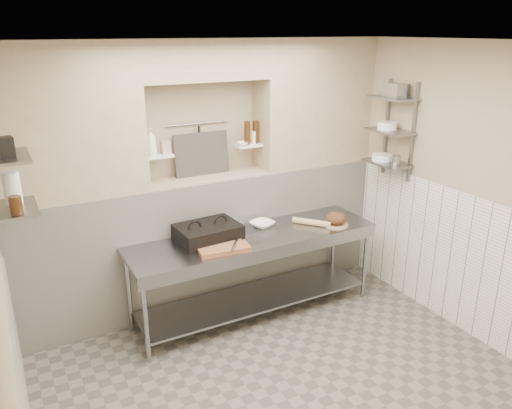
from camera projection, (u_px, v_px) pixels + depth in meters
floor at (292, 392)px, 4.26m from camera, size 4.00×3.90×0.10m
ceiling at (302, 34)px, 3.29m from camera, size 4.00×3.90×0.10m
wall_right at (480, 196)px, 4.69m from camera, size 0.10×3.90×2.80m
wall_back at (197, 173)px, 5.44m from camera, size 4.00×0.10×2.80m
backwall_lower at (208, 240)px, 5.46m from camera, size 4.00×0.40×1.40m
alcove_sill at (206, 177)px, 5.23m from camera, size 1.30×0.40×0.02m
backwall_pillar_left at (65, 122)px, 4.40m from camera, size 1.35×0.40×1.40m
backwall_pillar_right at (313, 103)px, 5.59m from camera, size 1.35×0.40×1.40m
backwall_header at (202, 60)px, 4.83m from camera, size 1.30×0.40×0.40m
wainscot_left at (25, 398)px, 3.12m from camera, size 0.02×3.90×1.40m
wainscot_right at (465, 264)px, 4.89m from camera, size 0.02×3.90×1.40m
alcove_shelf_left at (158, 156)px, 4.91m from camera, size 0.28×0.16×0.02m
alcove_shelf_right at (248, 145)px, 5.35m from camera, size 0.28×0.16×0.02m
utensil_rail at (198, 124)px, 5.19m from camera, size 0.70×0.02×0.02m
hanging_steel at (199, 140)px, 5.23m from camera, size 0.02×0.02×0.30m
splash_panel at (202, 154)px, 5.23m from camera, size 0.60×0.08×0.45m
wall_shelf_left_lower at (16, 209)px, 3.76m from camera, size 0.30×0.50×0.02m
wall_shelf_left_upper at (7, 157)px, 3.63m from camera, size 0.30×0.50×0.03m
shelf_rail_right_a at (387, 127)px, 5.54m from camera, size 0.03×0.03×1.05m
shelf_rail_right_b at (413, 133)px, 5.21m from camera, size 0.03×0.03×1.05m
wall_shelf_right_lower at (387, 163)px, 5.43m from camera, size 0.30×0.50×0.02m
wall_shelf_right_mid at (390, 131)px, 5.32m from camera, size 0.30×0.50×0.02m
wall_shelf_right_upper at (393, 98)px, 5.20m from camera, size 0.30×0.50×0.03m
prep_table at (255, 259)px, 5.13m from camera, size 2.60×0.70×0.90m
panini_press at (208, 233)px, 4.91m from camera, size 0.63×0.47×0.16m
cutting_board at (222, 246)px, 4.75m from camera, size 0.52×0.39×0.04m
knife_blade at (250, 236)px, 4.92m from camera, size 0.23×0.09×0.01m
tongs at (235, 244)px, 4.72m from camera, size 0.18×0.23×0.03m
mixing_bowl at (262, 224)px, 5.27m from camera, size 0.30×0.30×0.06m
rolling_pin at (312, 222)px, 5.32m from camera, size 0.32×0.36×0.06m
bread_board at (336, 225)px, 5.32m from camera, size 0.27×0.27×0.02m
bread_loaf at (336, 218)px, 5.30m from camera, size 0.22×0.22×0.13m
bottle_soap at (151, 142)px, 4.82m from camera, size 0.12×0.12×0.27m
jar_alcove at (165, 147)px, 4.91m from camera, size 0.09×0.09×0.13m
bowl_alcove at (242, 144)px, 5.28m from camera, size 0.14×0.14×0.04m
condiment_a at (256, 132)px, 5.35m from camera, size 0.07×0.07×0.24m
condiment_b at (247, 133)px, 5.30m from camera, size 0.06×0.06×0.25m
condiment_c at (255, 137)px, 5.38m from camera, size 0.08×0.08×0.13m
jug_left at (12, 188)px, 3.80m from camera, size 0.13×0.13×0.25m
jar_left at (16, 205)px, 3.60m from camera, size 0.09×0.09×0.13m
box_left_upper at (6, 147)px, 3.55m from camera, size 0.12×0.12×0.15m
bowl_right at (382, 157)px, 5.49m from camera, size 0.22×0.22×0.07m
canister_right at (396, 160)px, 5.30m from camera, size 0.10×0.10×0.10m
bowl_right_mid at (387, 126)px, 5.34m from camera, size 0.21×0.21×0.08m
basket_right at (395, 90)px, 5.15m from camera, size 0.19×0.23×0.14m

